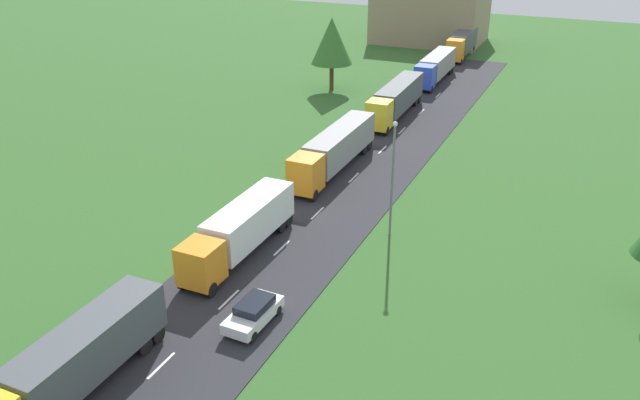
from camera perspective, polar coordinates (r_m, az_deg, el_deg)
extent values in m
cube|color=#2B2B30|center=(44.07, -6.21, -6.97)|extent=(10.00, 140.00, 0.06)
cube|color=white|center=(37.69, -13.69, -13.85)|extent=(0.16, 2.40, 0.01)
cube|color=white|center=(42.22, -7.97, -8.60)|extent=(0.16, 2.40, 0.01)
cube|color=white|center=(47.59, -3.36, -4.20)|extent=(0.16, 2.40, 0.01)
cube|color=white|center=(52.58, -0.23, -1.15)|extent=(0.16, 2.40, 0.01)
cube|color=white|center=(59.27, 2.97, 1.96)|extent=(0.16, 2.40, 0.01)
cube|color=white|center=(66.14, 5.47, 4.40)|extent=(0.16, 2.40, 0.01)
cube|color=white|center=(71.90, 7.17, 6.03)|extent=(0.16, 2.40, 0.01)
cube|color=white|center=(78.66, 8.82, 7.60)|extent=(0.16, 2.40, 0.01)
cube|color=white|center=(85.87, 10.28, 8.99)|extent=(0.16, 2.40, 0.01)
cube|color=white|center=(93.13, 11.52, 10.14)|extent=(0.16, 2.40, 0.01)
cube|color=#4C5156|center=(36.47, -19.56, -12.01)|extent=(2.55, 9.71, 2.67)
cube|color=black|center=(37.38, -19.21, -13.90)|extent=(0.95, 9.21, 0.24)
cylinder|color=black|center=(38.47, -15.08, -12.20)|extent=(0.35, 1.00, 1.00)
cylinder|color=black|center=(39.66, -17.49, -11.28)|extent=(0.35, 1.00, 1.00)
cylinder|color=black|center=(39.17, -14.01, -11.31)|extent=(0.35, 1.00, 1.00)
cylinder|color=black|center=(40.34, -16.41, -10.44)|extent=(0.35, 1.00, 1.00)
cube|color=orange|center=(42.73, -10.36, -5.44)|extent=(2.45, 2.54, 2.68)
cube|color=black|center=(41.66, -11.33, -5.62)|extent=(2.10, 0.11, 1.18)
cube|color=white|center=(47.15, -6.16, -1.70)|extent=(2.55, 9.24, 2.64)
cube|color=black|center=(47.85, -6.08, -3.32)|extent=(0.95, 8.77, 0.24)
cylinder|color=black|center=(42.46, -9.51, -7.71)|extent=(0.36, 1.00, 1.00)
cylinder|color=black|center=(43.53, -11.84, -7.03)|extent=(0.36, 1.00, 1.00)
cylinder|color=black|center=(49.56, -3.42, -2.29)|extent=(0.36, 1.00, 1.00)
cylinder|color=black|center=(50.48, -5.53, -1.83)|extent=(0.36, 1.00, 1.00)
cylinder|color=black|center=(50.43, -2.84, -1.77)|extent=(0.36, 1.00, 1.00)
cylinder|color=black|center=(51.33, -4.92, -1.32)|extent=(0.36, 1.00, 1.00)
cube|color=orange|center=(54.89, -1.25, 2.31)|extent=(2.45, 2.71, 3.01)
cube|color=black|center=(53.61, -1.85, 2.35)|extent=(2.10, 0.11, 1.32)
cube|color=gray|center=(61.33, 1.80, 5.00)|extent=(2.54, 11.89, 2.79)
cube|color=black|center=(61.90, 1.78, 3.61)|extent=(0.93, 11.29, 0.24)
cylinder|color=black|center=(54.53, -0.54, 0.43)|extent=(0.35, 1.00, 1.00)
cylinder|color=black|center=(55.36, -2.52, 0.79)|extent=(0.35, 1.00, 1.00)
cylinder|color=black|center=(64.69, 3.85, 4.44)|extent=(0.35, 1.00, 1.00)
cylinder|color=black|center=(65.39, 2.12, 4.71)|extent=(0.35, 1.00, 1.00)
cylinder|color=black|center=(65.95, 4.28, 4.84)|extent=(0.35, 1.00, 1.00)
cylinder|color=black|center=(66.64, 2.58, 5.10)|extent=(0.35, 1.00, 1.00)
cube|color=yellow|center=(70.44, 5.18, 7.43)|extent=(2.50, 2.53, 3.02)
cube|color=black|center=(69.20, 4.89, 7.59)|extent=(2.10, 0.15, 1.33)
cube|color=#4C5156|center=(77.29, 6.94, 9.11)|extent=(2.79, 11.94, 2.83)
cube|color=black|center=(77.74, 6.88, 7.97)|extent=(1.18, 11.30, 0.24)
cylinder|color=black|center=(70.05, 5.79, 6.01)|extent=(0.37, 1.01, 1.00)
cylinder|color=black|center=(70.66, 4.16, 6.24)|extent=(0.37, 1.01, 1.00)
cylinder|color=black|center=(80.81, 8.33, 8.48)|extent=(0.37, 1.01, 1.00)
cylinder|color=black|center=(81.33, 6.88, 8.67)|extent=(0.37, 1.01, 1.00)
cylinder|color=black|center=(82.14, 8.59, 8.73)|extent=(0.37, 1.01, 1.00)
cylinder|color=black|center=(82.65, 7.17, 8.92)|extent=(0.37, 1.01, 1.00)
cube|color=blue|center=(86.89, 9.12, 10.59)|extent=(2.47, 2.37, 2.90)
cube|color=black|center=(85.72, 8.95, 10.76)|extent=(2.10, 0.13, 1.27)
cube|color=gray|center=(93.34, 10.25, 11.63)|extent=(2.65, 10.76, 2.69)
cube|color=black|center=(93.71, 10.18, 10.72)|extent=(1.04, 10.20, 0.24)
cylinder|color=black|center=(86.47, 9.63, 9.49)|extent=(0.36, 1.00, 1.00)
cylinder|color=black|center=(86.97, 8.28, 9.67)|extent=(0.36, 1.00, 1.00)
cylinder|color=black|center=(96.56, 11.27, 10.99)|extent=(0.36, 1.00, 1.00)
cylinder|color=black|center=(97.01, 10.04, 11.15)|extent=(0.36, 1.00, 1.00)
cylinder|color=black|center=(97.78, 11.44, 11.15)|extent=(0.36, 1.00, 1.00)
cylinder|color=black|center=(98.22, 10.23, 11.31)|extent=(0.36, 1.00, 1.00)
cube|color=orange|center=(102.98, 11.70, 12.70)|extent=(2.51, 2.54, 3.08)
cube|color=black|center=(101.74, 11.59, 12.89)|extent=(2.10, 0.16, 1.36)
cube|color=#4C5156|center=(109.19, 12.43, 13.44)|extent=(2.79, 9.87, 2.90)
cube|color=black|center=(109.51, 12.35, 12.60)|extent=(1.17, 9.33, 0.24)
cylinder|color=black|center=(102.53, 12.14, 11.73)|extent=(0.38, 1.01, 1.00)
cylinder|color=black|center=(102.92, 10.97, 11.88)|extent=(0.38, 1.01, 1.00)
cylinder|color=black|center=(112.20, 13.18, 12.76)|extent=(0.38, 1.01, 1.00)
cylinder|color=black|center=(112.55, 12.11, 12.89)|extent=(0.38, 1.01, 1.00)
cylinder|color=black|center=(113.33, 13.29, 12.86)|extent=(0.38, 1.01, 1.00)
cylinder|color=black|center=(113.68, 12.23, 13.00)|extent=(0.38, 1.01, 1.00)
cube|color=white|center=(39.53, -5.85, -9.92)|extent=(2.04, 4.31, 0.69)
cube|color=black|center=(39.34, -5.73, -9.05)|extent=(1.67, 2.43, 0.51)
cylinder|color=black|center=(38.37, -5.88, -11.78)|extent=(0.24, 0.65, 0.64)
cylinder|color=black|center=(39.15, -8.03, -11.06)|extent=(0.24, 0.65, 0.64)
cylinder|color=black|center=(40.36, -3.71, -9.60)|extent=(0.24, 0.65, 0.64)
cylinder|color=black|center=(41.10, -5.79, -8.98)|extent=(0.24, 0.65, 0.64)
cylinder|color=slate|center=(47.93, 6.32, 1.58)|extent=(0.18, 0.18, 8.63)
sphere|color=silver|center=(46.35, 6.58, 6.61)|extent=(0.36, 0.36, 0.36)
cylinder|color=#513823|center=(86.67, 1.02, 10.69)|extent=(0.54, 0.54, 3.52)
cone|color=#38702D|center=(85.63, 1.04, 13.72)|extent=(5.30, 5.30, 5.83)
cube|color=#9E846B|center=(118.48, 9.62, 15.67)|extent=(17.96, 13.71, 9.18)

